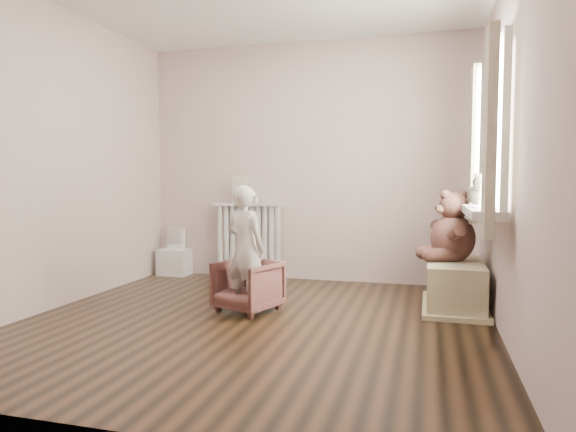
% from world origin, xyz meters
% --- Properties ---
extents(floor, '(3.60, 3.60, 0.01)m').
position_xyz_m(floor, '(0.00, 0.00, 0.00)').
color(floor, black).
rests_on(floor, ground).
extents(back_wall, '(3.60, 0.02, 2.60)m').
position_xyz_m(back_wall, '(0.00, 1.80, 1.30)').
color(back_wall, beige).
rests_on(back_wall, ground).
extents(front_wall, '(3.60, 0.02, 2.60)m').
position_xyz_m(front_wall, '(0.00, -1.80, 1.30)').
color(front_wall, beige).
rests_on(front_wall, ground).
extents(left_wall, '(0.02, 3.60, 2.60)m').
position_xyz_m(left_wall, '(-1.80, 0.00, 1.30)').
color(left_wall, beige).
rests_on(left_wall, ground).
extents(right_wall, '(0.02, 3.60, 2.60)m').
position_xyz_m(right_wall, '(1.80, 0.00, 1.30)').
color(right_wall, beige).
rests_on(right_wall, ground).
extents(window, '(0.03, 0.90, 1.10)m').
position_xyz_m(window, '(1.76, 0.30, 1.45)').
color(window, white).
rests_on(window, right_wall).
extents(window_sill, '(0.22, 1.10, 0.06)m').
position_xyz_m(window_sill, '(1.67, 0.30, 0.87)').
color(window_sill, silver).
rests_on(window_sill, right_wall).
extents(curtain_left, '(0.06, 0.26, 1.30)m').
position_xyz_m(curtain_left, '(1.65, -0.27, 1.39)').
color(curtain_left, '#B9AF91').
rests_on(curtain_left, right_wall).
extents(curtain_right, '(0.06, 0.26, 1.30)m').
position_xyz_m(curtain_right, '(1.65, 0.87, 1.39)').
color(curtain_right, '#B9AF91').
rests_on(curtain_right, right_wall).
extents(radiator, '(0.81, 0.15, 0.85)m').
position_xyz_m(radiator, '(-0.64, 1.68, 0.39)').
color(radiator, silver).
rests_on(radiator, floor).
extents(paper_doll, '(0.18, 0.02, 0.30)m').
position_xyz_m(paper_doll, '(-0.74, 1.68, 1.00)').
color(paper_doll, beige).
rests_on(paper_doll, radiator).
extents(tin_a, '(0.10, 0.10, 0.06)m').
position_xyz_m(tin_a, '(-0.56, 1.68, 0.88)').
color(tin_a, '#A59E8C').
rests_on(tin_a, radiator).
extents(toy_vanity, '(0.35, 0.25, 0.55)m').
position_xyz_m(toy_vanity, '(-1.55, 1.65, 0.28)').
color(toy_vanity, silver).
rests_on(toy_vanity, floor).
extents(armchair, '(0.60, 0.61, 0.43)m').
position_xyz_m(armchair, '(-0.16, 0.30, 0.21)').
color(armchair, '#572F29').
rests_on(armchair, floor).
extents(child, '(0.44, 0.37, 1.04)m').
position_xyz_m(child, '(-0.16, 0.25, 0.54)').
color(child, silver).
rests_on(child, armchair).
extents(toy_bench, '(0.46, 0.87, 0.41)m').
position_xyz_m(toy_bench, '(1.52, 0.86, 0.20)').
color(toy_bench, beige).
rests_on(toy_bench, floor).
extents(teddy_bear, '(0.59, 0.52, 0.60)m').
position_xyz_m(teddy_bear, '(1.50, 0.95, 0.67)').
color(teddy_bear, '#3A201A').
rests_on(teddy_bear, toy_bench).
extents(plush_cat, '(0.29, 0.35, 0.25)m').
position_xyz_m(plush_cat, '(1.66, 0.38, 1.00)').
color(plush_cat, '#6A6358').
rests_on(plush_cat, window_sill).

